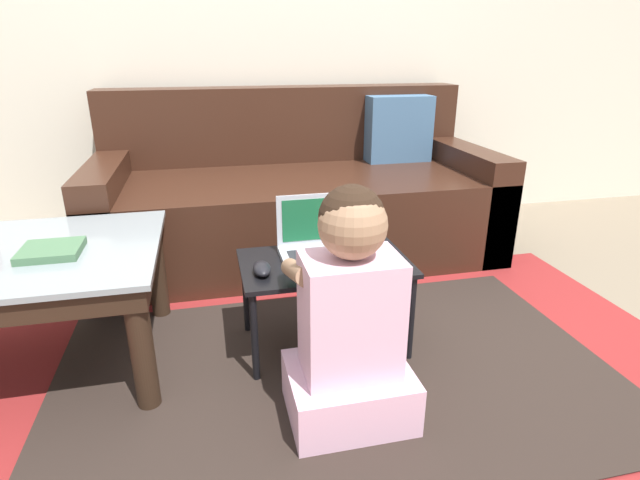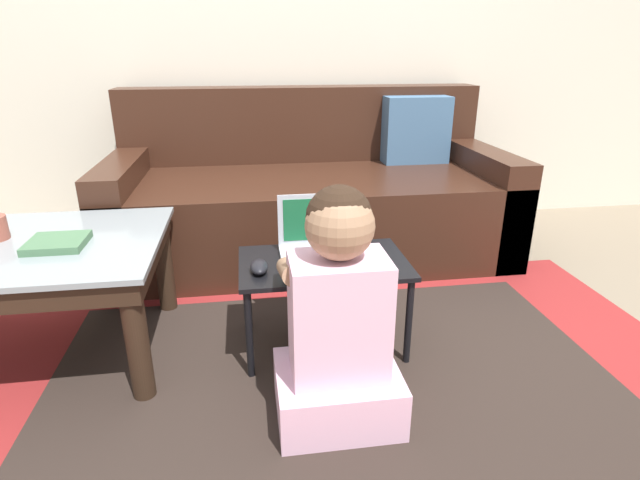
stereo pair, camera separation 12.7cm
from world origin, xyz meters
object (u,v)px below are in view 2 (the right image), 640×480
object	(u,v)px
laptop_desk	(323,271)
computer_mouse	(259,266)
coffee_table	(34,263)
book_on_table	(57,243)
couch	(311,197)
laptop	(318,247)
person_seated	(338,323)

from	to	relation	value
laptop_desk	computer_mouse	world-z (taller)	computer_mouse
coffee_table	book_on_table	bearing A→B (deg)	-23.64
book_on_table	couch	bearing A→B (deg)	44.61
couch	book_on_table	size ratio (longest dim) A/B	11.32
couch	laptop_desk	xyz separation A→B (m)	(-0.09, -0.98, 0.01)
coffee_table	book_on_table	world-z (taller)	book_on_table
coffee_table	laptop_desk	xyz separation A→B (m)	(0.97, -0.08, -0.06)
couch	book_on_table	distance (m)	1.35
laptop	computer_mouse	size ratio (longest dim) A/B	2.56
laptop	person_seated	bearing A→B (deg)	-90.79
coffee_table	person_seated	bearing A→B (deg)	-25.91
coffee_table	book_on_table	xyz separation A→B (m)	(0.10, -0.04, 0.08)
laptop_desk	book_on_table	bearing A→B (deg)	177.69
laptop_desk	book_on_table	xyz separation A→B (m)	(-0.87, 0.04, 0.14)
coffee_table	laptop_desk	distance (m)	0.97
couch	person_seated	distance (m)	1.36
coffee_table	computer_mouse	distance (m)	0.76
laptop	book_on_table	size ratio (longest dim) A/B	1.56
laptop	book_on_table	world-z (taller)	laptop
coffee_table	person_seated	world-z (taller)	person_seated
laptop	computer_mouse	distance (m)	0.24
coffee_table	laptop	xyz separation A→B (m)	(0.96, -0.03, 0.01)
book_on_table	laptop	bearing A→B (deg)	0.80
couch	coffee_table	distance (m)	1.39
couch	person_seated	bearing A→B (deg)	-94.45
couch	laptop	size ratio (longest dim) A/B	7.24
coffee_table	laptop	size ratio (longest dim) A/B	3.05
coffee_table	laptop	world-z (taller)	laptop
couch	computer_mouse	xyz separation A→B (m)	(-0.31, -1.03, 0.07)
couch	book_on_table	world-z (taller)	couch
computer_mouse	laptop_desk	bearing A→B (deg)	13.51
couch	person_seated	xyz separation A→B (m)	(-0.11, -1.36, 0.03)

